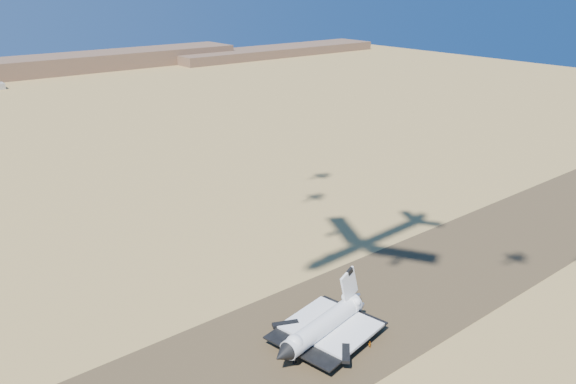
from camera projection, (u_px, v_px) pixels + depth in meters
ground at (264, 360)px, 149.41m from camera, size 1200.00×1200.00×0.00m
runway at (264, 360)px, 149.40m from camera, size 600.00×50.00×0.06m
ridgeline at (7, 72)px, 569.25m from camera, size 960.00×90.00×18.00m
shuttle at (323, 328)px, 154.86m from camera, size 37.46×27.63×18.45m
crew_a at (347, 340)px, 156.07m from camera, size 0.69×0.81×1.89m
crew_b at (370, 344)px, 154.24m from camera, size 0.79×1.04×1.90m
crew_c at (357, 346)px, 153.76m from camera, size 0.96×1.01×1.57m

